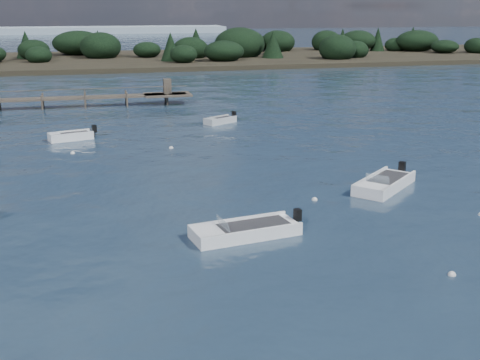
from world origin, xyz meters
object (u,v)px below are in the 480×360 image
object	(u,v)px
tender_far_grey_b	(220,121)
tender_far_white	(71,138)
dinghy_mid_white_a	(245,233)
dinghy_mid_white_b	(384,185)

from	to	relation	value
tender_far_grey_b	tender_far_white	bearing A→B (deg)	-163.15
tender_far_grey_b	dinghy_mid_white_a	size ratio (longest dim) A/B	0.61
tender_far_white	dinghy_mid_white_a	distance (m)	24.81
tender_far_grey_b	dinghy_mid_white_a	bearing A→B (deg)	-100.02
tender_far_white	dinghy_mid_white_a	world-z (taller)	tender_far_white
dinghy_mid_white_b	tender_far_white	world-z (taller)	dinghy_mid_white_b
tender_far_white	dinghy_mid_white_a	bearing A→B (deg)	-70.85
tender_far_white	dinghy_mid_white_a	xyz separation A→B (m)	(8.14, -23.44, -0.02)
tender_far_grey_b	tender_far_white	xyz separation A→B (m)	(-12.97, -3.93, 0.02)
dinghy_mid_white_b	dinghy_mid_white_a	xyz separation A→B (m)	(-9.76, -5.30, -0.01)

